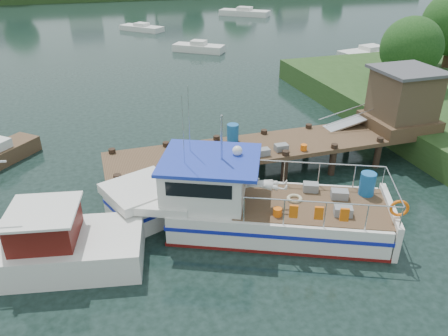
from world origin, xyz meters
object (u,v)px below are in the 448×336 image
object	(u,v)px
moored_far	(245,12)
moored_b	(199,48)
dock	(358,117)
moored_d	(142,28)
moored_c	(371,52)
lobster_boat	(242,205)
work_boat	(20,249)

from	to	relation	value
moored_far	moored_b	world-z (taller)	moored_far
dock	moored_d	xyz separation A→B (m)	(-5.32, 39.91, -1.88)
dock	moored_c	distance (m)	23.94
moored_far	moored_b	size ratio (longest dim) A/B	1.43
lobster_boat	moored_d	xyz separation A→B (m)	(2.29, 44.02, -0.64)
lobster_boat	moored_b	bearing A→B (deg)	102.93
moored_far	moored_b	bearing A→B (deg)	-97.67
dock	moored_c	world-z (taller)	dock
moored_c	moored_b	bearing A→B (deg)	156.13
work_boat	moored_c	world-z (taller)	work_boat
moored_far	moored_b	distance (m)	25.21
work_boat	moored_far	size ratio (longest dim) A/B	1.21
dock	moored_b	xyz separation A→B (m)	(-1.44, 26.25, -1.82)
lobster_boat	moored_c	bearing A→B (deg)	71.48
dock	moored_c	size ratio (longest dim) A/B	2.39
lobster_boat	moored_far	bearing A→B (deg)	94.37
work_boat	moored_c	size ratio (longest dim) A/B	1.29
lobster_boat	dock	bearing A→B (deg)	52.74
moored_d	lobster_boat	bearing A→B (deg)	-106.38
moored_d	work_boat	bearing A→B (deg)	-116.55
dock	moored_b	size ratio (longest dim) A/B	3.20
work_boat	moored_c	bearing A→B (deg)	49.07
moored_c	moored_d	xyz separation A→B (m)	(-19.44, 20.67, -0.03)
dock	lobster_boat	world-z (taller)	lobster_boat
dock	moored_far	world-z (taller)	dock
work_boat	moored_b	bearing A→B (deg)	75.90
dock	moored_b	bearing A→B (deg)	93.15
moored_b	moored_c	xyz separation A→B (m)	(15.56, -7.01, -0.03)
moored_far	moored_c	world-z (taller)	moored_far
moored_far	moored_d	bearing A→B (deg)	-131.38
lobster_boat	moored_c	distance (m)	31.90
moored_far	moored_c	bearing A→B (deg)	-61.64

